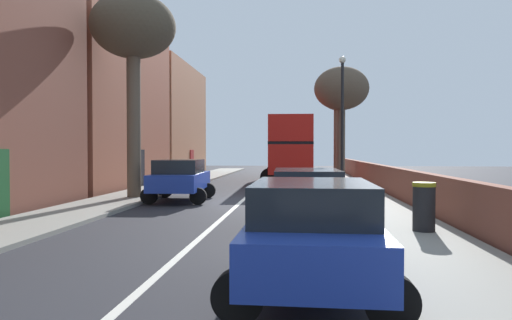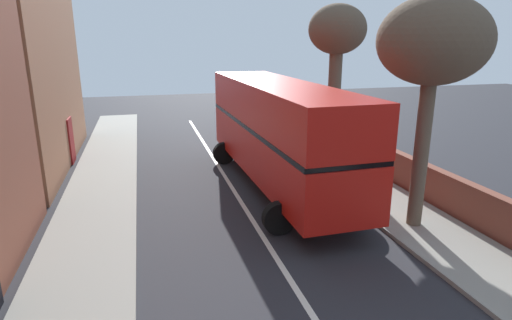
{
  "view_description": "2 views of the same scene",
  "coord_description": "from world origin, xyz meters",
  "px_view_note": "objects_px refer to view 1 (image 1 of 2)",
  "views": [
    {
      "loc": [
        2.32,
        -18.34,
        2.06
      ],
      "look_at": [
        -0.08,
        6.59,
        1.52
      ],
      "focal_mm": 31.71,
      "sensor_mm": 36.0,
      "label": 1
    },
    {
      "loc": [
        -3.15,
        -2.79,
        5.64
      ],
      "look_at": [
        0.2,
        9.72,
        1.91
      ],
      "focal_mm": 29.85,
      "sensor_mm": 36.0,
      "label": 2
    }
  ],
  "objects_px": {
    "parked_car_blue_right_3": "(312,230)",
    "street_tree_right_3": "(338,101)",
    "litter_bin_right": "(424,206)",
    "double_decker_bus": "(290,146)",
    "parked_car_blue_left_0": "(180,178)",
    "street_tree_right_1": "(341,90)",
    "street_tree_left_2": "(133,32)",
    "parked_car_grey_right_2": "(306,194)",
    "lamppost_right": "(342,113)"
  },
  "relations": [
    {
      "from": "parked_car_blue_right_3",
      "to": "street_tree_right_3",
      "type": "bearing_deg",
      "value": 84.46
    },
    {
      "from": "litter_bin_right",
      "to": "double_decker_bus",
      "type": "bearing_deg",
      "value": 100.56
    },
    {
      "from": "parked_car_blue_left_0",
      "to": "street_tree_right_1",
      "type": "distance_m",
      "value": 11.68
    },
    {
      "from": "street_tree_right_1",
      "to": "street_tree_left_2",
      "type": "height_order",
      "value": "street_tree_left_2"
    },
    {
      "from": "parked_car_blue_right_3",
      "to": "street_tree_right_1",
      "type": "relative_size",
      "value": 0.61
    },
    {
      "from": "parked_car_grey_right_2",
      "to": "street_tree_right_3",
      "type": "bearing_deg",
      "value": 83.06
    },
    {
      "from": "street_tree_right_1",
      "to": "litter_bin_right",
      "type": "relative_size",
      "value": 5.69
    },
    {
      "from": "double_decker_bus",
      "to": "parked_car_blue_left_0",
      "type": "relative_size",
      "value": 2.82
    },
    {
      "from": "double_decker_bus",
      "to": "litter_bin_right",
      "type": "relative_size",
      "value": 9.69
    },
    {
      "from": "street_tree_right_3",
      "to": "litter_bin_right",
      "type": "relative_size",
      "value": 5.91
    },
    {
      "from": "double_decker_bus",
      "to": "parked_car_grey_right_2",
      "type": "bearing_deg",
      "value": -87.53
    },
    {
      "from": "street_tree_right_3",
      "to": "parked_car_grey_right_2",
      "type": "bearing_deg",
      "value": -96.94
    },
    {
      "from": "parked_car_grey_right_2",
      "to": "street_tree_right_3",
      "type": "relative_size",
      "value": 0.66
    },
    {
      "from": "parked_car_blue_left_0",
      "to": "litter_bin_right",
      "type": "distance_m",
      "value": 10.31
    },
    {
      "from": "lamppost_right",
      "to": "litter_bin_right",
      "type": "relative_size",
      "value": 5.39
    },
    {
      "from": "street_tree_left_2",
      "to": "street_tree_right_3",
      "type": "xyz_separation_m",
      "value": [
        9.6,
        14.6,
        -1.36
      ]
    },
    {
      "from": "double_decker_bus",
      "to": "parked_car_blue_left_0",
      "type": "distance_m",
      "value": 13.32
    },
    {
      "from": "double_decker_bus",
      "to": "street_tree_left_2",
      "type": "distance_m",
      "value": 14.49
    },
    {
      "from": "street_tree_right_1",
      "to": "litter_bin_right",
      "type": "height_order",
      "value": "street_tree_right_1"
    },
    {
      "from": "parked_car_blue_right_3",
      "to": "parked_car_grey_right_2",
      "type": "bearing_deg",
      "value": 89.97
    },
    {
      "from": "parked_car_grey_right_2",
      "to": "street_tree_right_1",
      "type": "distance_m",
      "value": 14.95
    },
    {
      "from": "lamppost_right",
      "to": "parked_car_blue_left_0",
      "type": "bearing_deg",
      "value": -153.2
    },
    {
      "from": "double_decker_bus",
      "to": "street_tree_right_1",
      "type": "relative_size",
      "value": 1.7
    },
    {
      "from": "parked_car_blue_right_3",
      "to": "street_tree_right_1",
      "type": "bearing_deg",
      "value": 83.62
    },
    {
      "from": "street_tree_right_1",
      "to": "parked_car_blue_left_0",
      "type": "bearing_deg",
      "value": -131.71
    },
    {
      "from": "street_tree_left_2",
      "to": "lamppost_right",
      "type": "xyz_separation_m",
      "value": [
        8.84,
        3.11,
        -3.16
      ]
    },
    {
      "from": "street_tree_right_3",
      "to": "double_decker_bus",
      "type": "bearing_deg",
      "value": -144.89
    },
    {
      "from": "parked_car_blue_left_0",
      "to": "street_tree_left_2",
      "type": "height_order",
      "value": "street_tree_left_2"
    },
    {
      "from": "parked_car_blue_left_0",
      "to": "lamppost_right",
      "type": "distance_m",
      "value": 8.13
    },
    {
      "from": "street_tree_left_2",
      "to": "parked_car_grey_right_2",
      "type": "bearing_deg",
      "value": -42.02
    },
    {
      "from": "street_tree_left_2",
      "to": "double_decker_bus",
      "type": "bearing_deg",
      "value": 62.98
    },
    {
      "from": "street_tree_right_3",
      "to": "lamppost_right",
      "type": "distance_m",
      "value": 11.65
    },
    {
      "from": "double_decker_bus",
      "to": "street_tree_right_3",
      "type": "bearing_deg",
      "value": 35.11
    },
    {
      "from": "parked_car_grey_right_2",
      "to": "lamppost_right",
      "type": "relative_size",
      "value": 0.72
    },
    {
      "from": "parked_car_grey_right_2",
      "to": "parked_car_blue_right_3",
      "type": "relative_size",
      "value": 1.13
    },
    {
      "from": "parked_car_grey_right_2",
      "to": "litter_bin_right",
      "type": "height_order",
      "value": "parked_car_grey_right_2"
    },
    {
      "from": "double_decker_bus",
      "to": "street_tree_left_2",
      "type": "relative_size",
      "value": 1.35
    },
    {
      "from": "street_tree_left_2",
      "to": "street_tree_right_3",
      "type": "relative_size",
      "value": 1.21
    },
    {
      "from": "street_tree_right_1",
      "to": "street_tree_left_2",
      "type": "xyz_separation_m",
      "value": [
        -9.22,
        -7.73,
        1.52
      ]
    },
    {
      "from": "parked_car_grey_right_2",
      "to": "street_tree_left_2",
      "type": "bearing_deg",
      "value": 137.98
    },
    {
      "from": "double_decker_bus",
      "to": "parked_car_grey_right_2",
      "type": "relative_size",
      "value": 2.5
    },
    {
      "from": "litter_bin_right",
      "to": "street_tree_right_1",
      "type": "bearing_deg",
      "value": 92.41
    },
    {
      "from": "parked_car_grey_right_2",
      "to": "lamppost_right",
      "type": "distance_m",
      "value": 10.06
    },
    {
      "from": "litter_bin_right",
      "to": "parked_car_blue_right_3",
      "type": "bearing_deg",
      "value": -120.95
    },
    {
      "from": "parked_car_blue_right_3",
      "to": "lamppost_right",
      "type": "height_order",
      "value": "lamppost_right"
    },
    {
      "from": "street_tree_right_1",
      "to": "parked_car_grey_right_2",
      "type": "bearing_deg",
      "value": -98.79
    },
    {
      "from": "parked_car_grey_right_2",
      "to": "street_tree_left_2",
      "type": "xyz_separation_m",
      "value": [
        -7.05,
        6.35,
        6.06
      ]
    },
    {
      "from": "double_decker_bus",
      "to": "parked_car_grey_right_2",
      "type": "height_order",
      "value": "double_decker_bus"
    },
    {
      "from": "parked_car_grey_right_2",
      "to": "parked_car_blue_left_0",
      "type": "bearing_deg",
      "value": 129.68
    },
    {
      "from": "street_tree_left_2",
      "to": "lamppost_right",
      "type": "distance_m",
      "value": 9.89
    }
  ]
}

